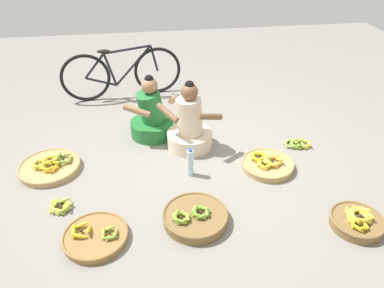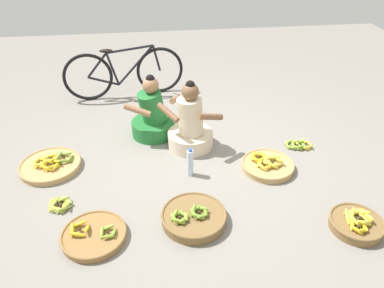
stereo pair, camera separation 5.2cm
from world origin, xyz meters
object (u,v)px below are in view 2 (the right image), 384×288
object	(u,v)px
vendor_woman_front	(190,126)
loose_bananas_mid_left	(60,205)
banana_basket_front_right	(267,165)
loose_bananas_near_vendor	(298,145)
banana_basket_back_left	(94,235)
banana_basket_back_right	(356,223)
banana_basket_mid_right	(194,217)
water_bottle	(190,163)
bicycle_leaning	(124,73)
banana_basket_near_bicycle	(50,165)
vendor_woman_behind	(153,116)

from	to	relation	value
vendor_woman_front	loose_bananas_mid_left	world-z (taller)	vendor_woman_front
banana_basket_front_right	loose_bananas_near_vendor	distance (m)	0.60
banana_basket_back_left	banana_basket_back_right	bearing A→B (deg)	-4.57
banana_basket_mid_right	banana_basket_back_right	bearing A→B (deg)	-10.69
loose_bananas_near_vendor	loose_bananas_mid_left	bearing A→B (deg)	-165.17
banana_basket_back_right	water_bottle	world-z (taller)	water_bottle
bicycle_leaning	banana_basket_near_bicycle	bearing A→B (deg)	-114.46
vendor_woman_front	banana_basket_front_right	size ratio (longest dim) A/B	1.47
vendor_woman_front	banana_basket_mid_right	size ratio (longest dim) A/B	1.41
banana_basket_mid_right	loose_bananas_mid_left	bearing A→B (deg)	163.89
vendor_woman_front	water_bottle	xyz separation A→B (m)	(-0.07, -0.54, -0.11)
banana_basket_back_right	banana_basket_mid_right	world-z (taller)	banana_basket_back_right
loose_bananas_near_vendor	vendor_woman_front	bearing A→B (deg)	171.38
vendor_woman_behind	vendor_woman_front	bearing A→B (deg)	-37.89
bicycle_leaning	banana_basket_back_left	distance (m)	2.78
banana_basket_back_left	vendor_woman_front	bearing A→B (deg)	52.86
banana_basket_back_right	water_bottle	bearing A→B (deg)	144.72
loose_bananas_near_vendor	banana_basket_mid_right	bearing A→B (deg)	-143.00
banana_basket_mid_right	loose_bananas_near_vendor	xyz separation A→B (m)	(1.36, 1.03, -0.03)
vendor_woman_behind	banana_basket_mid_right	bearing A→B (deg)	-79.52
vendor_woman_behind	banana_basket_back_right	size ratio (longest dim) A/B	1.68
vendor_woman_behind	banana_basket_back_right	world-z (taller)	vendor_woman_behind
bicycle_leaning	banana_basket_near_bicycle	world-z (taller)	bicycle_leaning
bicycle_leaning	water_bottle	distance (m)	2.12
loose_bananas_near_vendor	water_bottle	bearing A→B (deg)	-164.99
loose_bananas_near_vendor	banana_basket_back_right	bearing A→B (deg)	-89.22
banana_basket_mid_right	water_bottle	xyz separation A→B (m)	(0.06, 0.68, 0.09)
bicycle_leaning	banana_basket_front_right	xyz separation A→B (m)	(1.52, -2.00, -0.31)
vendor_woman_front	banana_basket_back_left	world-z (taller)	vendor_woman_front
vendor_woman_behind	bicycle_leaning	xyz separation A→B (m)	(-0.35, 1.14, 0.11)
bicycle_leaning	banana_basket_back_right	size ratio (longest dim) A/B	3.67
vendor_woman_behind	loose_bananas_near_vendor	world-z (taller)	vendor_woman_behind
vendor_woman_front	banana_basket_mid_right	bearing A→B (deg)	-95.93
vendor_woman_front	vendor_woman_behind	xyz separation A→B (m)	(-0.41, 0.32, -0.02)
water_bottle	banana_basket_near_bicycle	bearing A→B (deg)	168.37
vendor_woman_behind	banana_basket_back_left	bearing A→B (deg)	-109.50
banana_basket_mid_right	loose_bananas_mid_left	world-z (taller)	banana_basket_mid_right
banana_basket_back_left	loose_bananas_near_vendor	distance (m)	2.48
loose_bananas_mid_left	water_bottle	xyz separation A→B (m)	(1.26, 0.33, 0.12)
bicycle_leaning	banana_basket_back_left	bearing A→B (deg)	-94.60
loose_bananas_mid_left	water_bottle	world-z (taller)	water_bottle
bicycle_leaning	banana_basket_back_right	distance (m)	3.57
vendor_woman_behind	loose_bananas_near_vendor	xyz separation A→B (m)	(1.65, -0.51, -0.22)
bicycle_leaning	loose_bananas_near_vendor	distance (m)	2.61
banana_basket_back_left	banana_basket_near_bicycle	bearing A→B (deg)	117.38
water_bottle	banana_basket_back_left	bearing A→B (deg)	-140.23
vendor_woman_front	loose_bananas_mid_left	xyz separation A→B (m)	(-1.33, -0.87, -0.23)
vendor_woman_front	vendor_woman_behind	bearing A→B (deg)	142.11
vendor_woman_front	banana_basket_front_right	world-z (taller)	vendor_woman_front
banana_basket_back_right	loose_bananas_near_vendor	distance (m)	1.29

